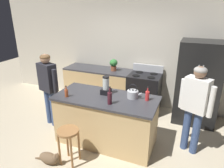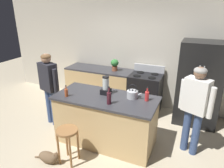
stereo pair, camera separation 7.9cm
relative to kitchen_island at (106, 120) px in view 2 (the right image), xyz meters
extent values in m
plane|color=beige|center=(0.00, 0.00, -0.48)|extent=(14.00, 14.00, 0.00)
cube|color=beige|center=(0.00, 1.95, 0.87)|extent=(8.00, 0.10, 2.70)
cube|color=tan|center=(0.00, 0.00, -0.02)|extent=(1.84, 0.81, 0.92)
cube|color=#333338|center=(0.00, 0.00, 0.46)|extent=(1.90, 0.87, 0.04)
cube|color=tan|center=(-0.80, 1.55, -0.02)|extent=(2.00, 0.64, 0.92)
cube|color=#333338|center=(-0.80, 1.55, 0.46)|extent=(2.00, 0.64, 0.04)
cube|color=black|center=(1.55, 1.50, 0.44)|extent=(0.90, 0.70, 1.85)
cylinder|color=#B7BABF|center=(1.51, 1.13, 0.54)|extent=(0.02, 0.02, 0.83)
cylinder|color=#B7BABF|center=(1.59, 1.13, 0.54)|extent=(0.02, 0.02, 0.83)
cube|color=yellow|center=(1.81, 1.15, 0.34)|extent=(0.05, 0.01, 0.05)
cube|color=yellow|center=(1.63, 1.15, 0.67)|extent=(0.05, 0.01, 0.05)
cube|color=yellow|center=(1.73, 1.15, 0.55)|extent=(0.05, 0.01, 0.05)
cube|color=orange|center=(1.40, 1.15, 0.27)|extent=(0.05, 0.01, 0.05)
cube|color=#268CD8|center=(1.27, 1.15, 0.37)|extent=(0.05, 0.01, 0.05)
cube|color=black|center=(0.36, 1.52, 0.00)|extent=(0.76, 0.64, 0.96)
cube|color=black|center=(0.36, 1.20, -0.05)|extent=(0.60, 0.01, 0.24)
cube|color=#B7BABF|center=(0.36, 1.81, 0.57)|extent=(0.76, 0.06, 0.18)
cylinder|color=black|center=(0.18, 1.37, 0.48)|extent=(0.18, 0.18, 0.01)
cylinder|color=black|center=(0.54, 1.37, 0.48)|extent=(0.18, 0.18, 0.01)
cylinder|color=black|center=(0.18, 1.67, 0.48)|extent=(0.18, 0.18, 0.01)
cylinder|color=black|center=(0.54, 1.67, 0.48)|extent=(0.18, 0.18, 0.01)
cylinder|color=#384C7A|center=(-1.48, 0.16, -0.07)|extent=(0.16, 0.16, 0.82)
cylinder|color=#384C7A|center=(-1.31, 0.11, -0.07)|extent=(0.16, 0.16, 0.82)
cube|color=#26262D|center=(-1.40, 0.13, 0.63)|extent=(0.45, 0.33, 0.60)
cylinder|color=#26262D|center=(-1.64, 0.21, 0.58)|extent=(0.11, 0.11, 0.54)
cylinder|color=#26262D|center=(-1.16, 0.06, 0.58)|extent=(0.11, 0.11, 0.54)
sphere|color=tan|center=(-1.40, 0.13, 1.03)|extent=(0.25, 0.25, 0.20)
ellipsoid|color=brown|center=(-1.40, 0.13, 1.07)|extent=(0.26, 0.26, 0.12)
cylinder|color=#384C7A|center=(1.61, 0.30, -0.07)|extent=(0.17, 0.17, 0.83)
cylinder|color=#384C7A|center=(1.44, 0.37, -0.07)|extent=(0.17, 0.17, 0.83)
cube|color=white|center=(1.52, 0.33, 0.64)|extent=(0.45, 0.36, 0.60)
cylinder|color=white|center=(1.75, 0.23, 0.59)|extent=(0.12, 0.12, 0.54)
cylinder|color=white|center=(1.29, 0.43, 0.59)|extent=(0.12, 0.12, 0.54)
sphere|color=#8C664C|center=(1.52, 0.33, 1.04)|extent=(0.26, 0.26, 0.20)
ellipsoid|color=gray|center=(1.52, 0.33, 1.08)|extent=(0.28, 0.28, 0.12)
cylinder|color=#9E6B3D|center=(-0.34, -0.77, 0.14)|extent=(0.36, 0.36, 0.04)
cylinder|color=#9E6B3D|center=(-0.45, -0.89, -0.18)|extent=(0.04, 0.04, 0.60)
cylinder|color=#9E6B3D|center=(-0.22, -0.89, -0.18)|extent=(0.04, 0.04, 0.60)
cylinder|color=#9E6B3D|center=(-0.45, -0.66, -0.18)|extent=(0.04, 0.04, 0.60)
cylinder|color=#9E6B3D|center=(-0.22, -0.66, -0.18)|extent=(0.04, 0.04, 0.60)
ellipsoid|color=brown|center=(-0.66, -0.94, -0.38)|extent=(0.36, 0.18, 0.20)
sphere|color=brown|center=(-0.50, -0.94, -0.31)|extent=(0.12, 0.12, 0.12)
cone|color=brown|center=(-0.49, -0.97, -0.25)|extent=(0.04, 0.04, 0.03)
cone|color=brown|center=(-0.49, -0.91, -0.25)|extent=(0.04, 0.04, 0.03)
cylinder|color=brown|center=(-0.86, -0.94, -0.44)|extent=(0.20, 0.03, 0.10)
cylinder|color=brown|center=(-0.47, 1.55, 0.54)|extent=(0.14, 0.14, 0.12)
ellipsoid|color=#337A38|center=(-0.47, 1.55, 0.69)|extent=(0.20, 0.20, 0.18)
cube|color=black|center=(-0.05, 0.13, 0.53)|extent=(0.17, 0.17, 0.10)
cylinder|color=silver|center=(-0.05, 0.13, 0.69)|extent=(0.12, 0.12, 0.23)
cylinder|color=black|center=(-0.05, 0.13, 0.82)|extent=(0.12, 0.12, 0.02)
cylinder|color=red|center=(0.73, 0.15, 0.56)|extent=(0.07, 0.07, 0.17)
cylinder|color=red|center=(0.73, 0.15, 0.68)|extent=(0.03, 0.03, 0.07)
cylinder|color=black|center=(0.73, 0.15, 0.73)|extent=(0.03, 0.03, 0.02)
cylinder|color=#B24C26|center=(-0.67, -0.25, 0.55)|extent=(0.06, 0.06, 0.14)
cylinder|color=#B24C26|center=(-0.67, -0.25, 0.65)|extent=(0.02, 0.02, 0.06)
cylinder|color=black|center=(-0.67, -0.25, 0.69)|extent=(0.03, 0.03, 0.02)
cylinder|color=#471923|center=(0.17, -0.23, 0.58)|extent=(0.08, 0.08, 0.21)
cylinder|color=#471923|center=(0.17, -0.23, 0.73)|extent=(0.03, 0.03, 0.09)
cylinder|color=black|center=(0.17, -0.23, 0.79)|extent=(0.03, 0.03, 0.02)
cylinder|color=#B7BABF|center=(0.46, 0.16, 0.55)|extent=(0.20, 0.20, 0.14)
sphere|color=black|center=(0.46, 0.16, 0.63)|extent=(0.03, 0.03, 0.03)
cylinder|color=#B7BABF|center=(0.59, 0.16, 0.57)|extent=(0.09, 0.03, 0.08)
torus|color=black|center=(0.46, 0.16, 0.67)|extent=(0.16, 0.02, 0.16)
camera|label=1|loc=(1.41, -3.14, 2.06)|focal=33.15mm
camera|label=2|loc=(1.48, -3.11, 2.06)|focal=33.15mm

